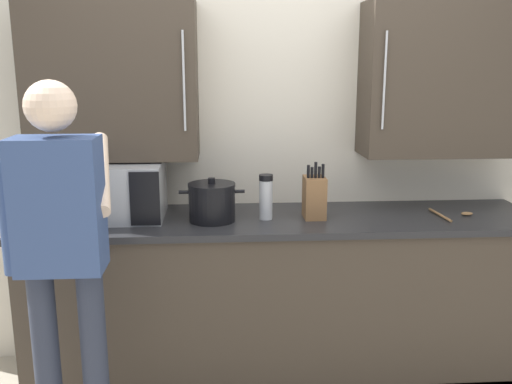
% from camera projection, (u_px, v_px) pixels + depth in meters
% --- Properties ---
extents(back_wall_tiled, '(4.02, 0.44, 2.82)m').
position_uv_depth(back_wall_tiled, '(278.00, 110.00, 3.21)').
color(back_wall_tiled, beige).
rests_on(back_wall_tiled, ground_plane).
extents(counter_unit, '(2.76, 0.64, 0.94)m').
position_uv_depth(counter_unit, '(282.00, 298.00, 3.14)').
color(counter_unit, '#3D3328').
rests_on(counter_unit, ground_plane).
extents(microwave_oven, '(0.54, 0.77, 0.30)m').
position_uv_depth(microwave_oven, '(108.00, 191.00, 2.98)').
color(microwave_oven, '#B7BABF').
rests_on(microwave_oven, counter_unit).
extents(knife_block, '(0.11, 0.15, 0.30)m').
position_uv_depth(knife_block, '(314.00, 197.00, 3.00)').
color(knife_block, brown).
rests_on(knife_block, counter_unit).
extents(wooden_spoon, '(0.21, 0.25, 0.02)m').
position_uv_depth(wooden_spoon, '(453.00, 214.00, 3.05)').
color(wooden_spoon, '#A37547').
rests_on(wooden_spoon, counter_unit).
extents(stock_pot, '(0.34, 0.25, 0.23)m').
position_uv_depth(stock_pot, '(212.00, 202.00, 2.94)').
color(stock_pot, black).
rests_on(stock_pot, counter_unit).
extents(thermos_flask, '(0.07, 0.07, 0.24)m').
position_uv_depth(thermos_flask, '(266.00, 197.00, 2.97)').
color(thermos_flask, '#B7BABF').
rests_on(thermos_flask, counter_unit).
extents(person_figure, '(0.44, 0.53, 1.69)m').
position_uv_depth(person_figure, '(62.00, 248.00, 2.30)').
color(person_figure, '#282D3D').
rests_on(person_figure, ground_plane).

